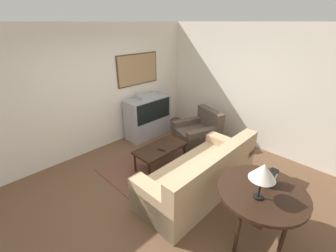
# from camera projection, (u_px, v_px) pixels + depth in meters

# --- Properties ---
(ground_plane) EXTENTS (12.00, 12.00, 0.00)m
(ground_plane) POSITION_uv_depth(u_px,v_px,m) (162.00, 189.00, 3.98)
(ground_plane) COLOR brown
(wall_back) EXTENTS (12.00, 0.10, 2.70)m
(wall_back) POSITION_uv_depth(u_px,v_px,m) (93.00, 91.00, 4.78)
(wall_back) COLOR silver
(wall_back) RESTS_ON ground_plane
(wall_right) EXTENTS (0.06, 12.00, 2.70)m
(wall_right) POSITION_uv_depth(u_px,v_px,m) (246.00, 87.00, 5.09)
(wall_right) COLOR silver
(wall_right) RESTS_ON ground_plane
(area_rug) EXTENTS (1.98, 1.60, 0.01)m
(area_rug) POSITION_uv_depth(u_px,v_px,m) (158.00, 166.00, 4.61)
(area_rug) COLOR brown
(area_rug) RESTS_ON ground_plane
(tv) EXTENTS (1.14, 0.49, 1.11)m
(tv) POSITION_uv_depth(u_px,v_px,m) (148.00, 117.00, 5.66)
(tv) COLOR #9E9EA3
(tv) RESTS_ON ground_plane
(couch) EXTENTS (2.21, 0.96, 0.91)m
(couch) POSITION_uv_depth(u_px,v_px,m) (200.00, 176.00, 3.80)
(couch) COLOR tan
(couch) RESTS_ON ground_plane
(armchair) EXTENTS (1.12, 1.06, 0.82)m
(armchair) POSITION_uv_depth(u_px,v_px,m) (198.00, 133.00, 5.38)
(armchair) COLOR brown
(armchair) RESTS_ON ground_plane
(coffee_table) EXTENTS (1.05, 0.53, 0.45)m
(coffee_table) POSITION_uv_depth(u_px,v_px,m) (160.00, 149.00, 4.44)
(coffee_table) COLOR black
(coffee_table) RESTS_ON ground_plane
(console_table) EXTENTS (1.09, 1.09, 0.81)m
(console_table) POSITION_uv_depth(u_px,v_px,m) (262.00, 195.00, 2.80)
(console_table) COLOR black
(console_table) RESTS_ON ground_plane
(table_lamp) EXTENTS (0.30, 0.30, 0.47)m
(table_lamp) POSITION_uv_depth(u_px,v_px,m) (263.00, 172.00, 2.50)
(table_lamp) COLOR black
(table_lamp) RESTS_ON console_table
(mantel_clock) EXTENTS (0.17, 0.10, 0.20)m
(mantel_clock) POSITION_uv_depth(u_px,v_px,m) (271.00, 178.00, 2.83)
(mantel_clock) COLOR black
(mantel_clock) RESTS_ON console_table
(remote) EXTENTS (0.10, 0.17, 0.02)m
(remote) POSITION_uv_depth(u_px,v_px,m) (161.00, 150.00, 4.32)
(remote) COLOR black
(remote) RESTS_ON coffee_table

